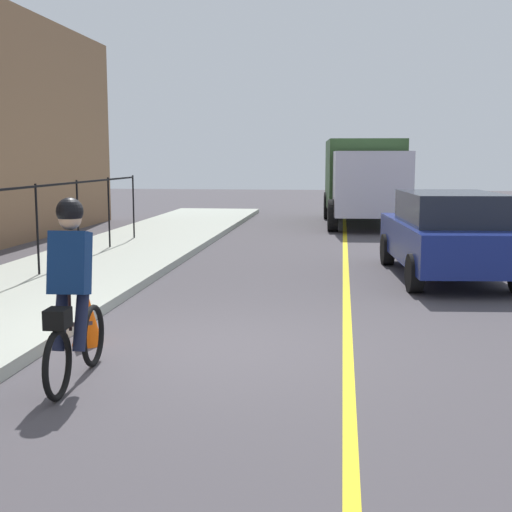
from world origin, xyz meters
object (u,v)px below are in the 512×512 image
at_px(cyclist_lead, 72,293).
at_px(box_truck_background, 364,177).
at_px(patrol_sedan, 447,233).
at_px(traffic_cone_far, 87,316).

relative_size(cyclist_lead, box_truck_background, 0.27).
bearing_deg(patrol_sedan, traffic_cone_far, 132.18).
xyz_separation_m(patrol_sedan, traffic_cone_far, (-5.26, 4.89, -0.48)).
distance_m(cyclist_lead, box_truck_background, 17.46).
distance_m(box_truck_background, traffic_cone_far, 16.20).
height_order(box_truck_background, traffic_cone_far, box_truck_background).
bearing_deg(box_truck_background, traffic_cone_far, -16.21).
bearing_deg(patrol_sedan, cyclist_lead, 141.14).
distance_m(cyclist_lead, traffic_cone_far, 1.57).
relative_size(patrol_sedan, box_truck_background, 0.67).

